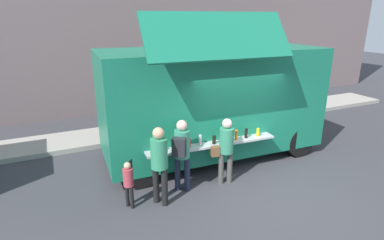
% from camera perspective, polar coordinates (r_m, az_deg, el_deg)
% --- Properties ---
extents(ground_plane, '(60.00, 60.00, 0.00)m').
position_cam_1_polar(ground_plane, '(7.70, 12.24, -12.14)').
color(ground_plane, '#38383D').
extents(curb_strip, '(28.00, 1.60, 0.15)m').
position_cam_1_polar(curb_strip, '(10.68, -22.97, -3.88)').
color(curb_strip, '#9E998E').
rests_on(curb_strip, ground).
extents(food_truck_main, '(6.14, 3.28, 3.98)m').
position_cam_1_polar(food_truck_main, '(8.67, 3.79, 3.77)').
color(food_truck_main, '#187756').
rests_on(food_truck_main, ground).
extents(trash_bin, '(0.60, 0.60, 0.87)m').
position_cam_1_polar(trash_bin, '(13.29, 15.78, 2.76)').
color(trash_bin, '#2F5B38').
rests_on(trash_bin, ground).
extents(customer_front_ordering, '(0.54, 0.34, 1.65)m').
position_cam_1_polar(customer_front_ordering, '(7.36, 6.21, -4.75)').
color(customer_front_ordering, '#4A4945').
rests_on(customer_front_ordering, ground).
extents(customer_mid_with_backpack, '(0.51, 0.55, 1.73)m').
position_cam_1_polar(customer_mid_with_backpack, '(6.94, -1.93, -5.40)').
color(customer_mid_with_backpack, '#1E233B').
rests_on(customer_mid_with_backpack, ground).
extents(customer_rear_waiting, '(0.36, 0.36, 1.76)m').
position_cam_1_polar(customer_rear_waiting, '(6.52, -6.04, -7.25)').
color(customer_rear_waiting, black).
rests_on(customer_rear_waiting, ground).
extents(child_near_queue, '(0.21, 0.21, 1.05)m').
position_cam_1_polar(child_near_queue, '(6.69, -11.63, -10.91)').
color(child_near_queue, black).
rests_on(child_near_queue, ground).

